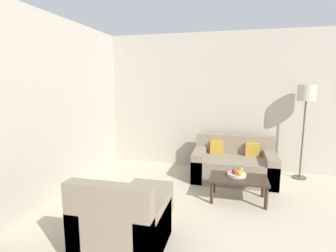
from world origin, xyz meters
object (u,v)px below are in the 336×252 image
Objects in this scene: floor_lamp at (306,99)px; apple_red at (234,171)px; sofa_loveseat at (234,165)px; apple_green at (241,170)px; coffee_table at (238,181)px; ottoman at (149,201)px; fruit_bowl at (237,175)px; orange_fruit at (239,173)px; armchair at (122,225)px.

floor_lamp is 24.90× the size of apple_red.
apple_red is at bearing -90.25° from sofa_loveseat.
floor_lamp is at bearing 45.03° from apple_green.
coffee_table is 10.61× the size of apple_green.
apple_red is 0.12× the size of ottoman.
apple_green reaches higher than fruit_bowl.
apple_red is 0.13m from apple_green.
orange_fruit is (0.07, -0.92, 0.17)m from sofa_loveseat.
sofa_loveseat is 0.87m from apple_red.
apple_green is at bearing 36.12° from apple_red.
floor_lamp is 2.00m from coffee_table.
orange_fruit reaches higher than ottoman.
fruit_bowl is at bearing -134.95° from floor_lamp.
sofa_loveseat is 18.23× the size of apple_green.
armchair is at bearing -114.96° from sofa_loveseat.
sofa_loveseat is at bearing 65.04° from armchair.
sofa_loveseat reaches higher than apple_green.
sofa_loveseat is at bearing 94.32° from coffee_table.
sofa_loveseat reaches higher than orange_fruit.
fruit_bowl is 0.33× the size of armchair.
armchair reaches higher than ottoman.
armchair reaches higher than apple_green.
coffee_table is 1.38m from ottoman.
orange_fruit reaches higher than fruit_bowl.
armchair reaches higher than coffee_table.
apple_green reaches higher than apple_red.
fruit_bowl is at bearing 20.54° from apple_red.
armchair reaches higher than fruit_bowl.
armchair is at bearing -128.66° from orange_fruit.
sofa_loveseat is 0.90m from coffee_table.
armchair reaches higher than sofa_loveseat.
sofa_loveseat is 2.55× the size of ottoman.
orange_fruit is (0.03, -0.09, 0.06)m from fruit_bowl.
sofa_loveseat is 1.70m from floor_lamp.
apple_green is 0.14× the size of ottoman.
orange_fruit is (-0.03, -0.15, -0.00)m from apple_green.
apple_red is at bearing -159.46° from fruit_bowl.
apple_red is 1.36m from ottoman.
sofa_loveseat is 1.70× the size of armchair.
apple_green is 1.03× the size of orange_fruit.
fruit_bowl is (-1.14, -1.14, -1.07)m from floor_lamp.
ottoman is (-1.15, -0.73, -0.23)m from orange_fruit.
apple_red is (-0.07, 0.05, 0.13)m from coffee_table.
floor_lamp is at bearing 40.90° from ottoman.
coffee_table is 1.92m from armchair.
coffee_table is (0.07, -0.90, 0.04)m from sofa_loveseat.
ottoman reaches higher than coffee_table.
apple_red is at bearing 144.43° from coffee_table.
floor_lamp reaches higher than fruit_bowl.
apple_red is (-1.19, -1.16, -1.01)m from floor_lamp.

